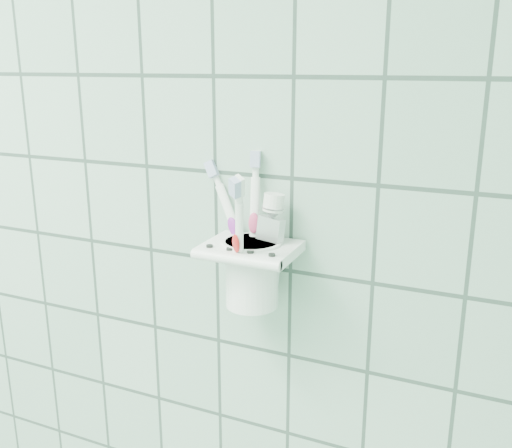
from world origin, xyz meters
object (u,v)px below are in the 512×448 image
Objects in this scene: holder_bracket at (251,250)px; toothbrush_blue at (252,227)px; cup at (252,270)px; toothpaste_tube at (263,240)px; toothbrush_orange at (239,227)px; toothbrush_pink at (262,226)px.

toothbrush_blue is at bearing 107.10° from holder_bracket.
cup is 0.04m from toothpaste_tube.
toothbrush_orange reaches higher than toothbrush_blue.
cup is at bearing -136.07° from toothpaste_tube.
cup is at bearing 47.68° from toothbrush_orange.
holder_bracket is at bearing 34.88° from toothbrush_orange.
toothbrush_pink is 0.02m from toothpaste_tube.
toothbrush_blue is at bearing 112.81° from cup.
toothbrush_blue is (-0.01, 0.00, -0.00)m from toothbrush_pink.
toothbrush_pink is 0.03m from toothbrush_orange.
toothpaste_tube is (0.01, 0.01, 0.01)m from holder_bracket.
cup is 0.06m from toothbrush_orange.
holder_bracket is 0.03m from toothbrush_orange.
toothbrush_pink reaches higher than cup.
toothbrush_pink is at bearing 33.34° from holder_bracket.
toothbrush_orange reaches higher than toothpaste_tube.
toothbrush_blue is (-0.00, 0.01, 0.06)m from cup.
toothbrush_orange reaches higher than holder_bracket.
cup is at bearing 96.77° from holder_bracket.
toothbrush_orange is at bearing -159.79° from cup.
toothbrush_blue reaches higher than holder_bracket.
toothbrush_blue is 0.02m from toothbrush_orange.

